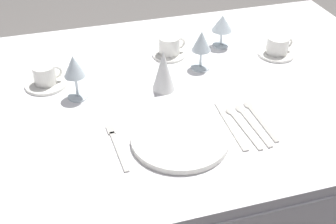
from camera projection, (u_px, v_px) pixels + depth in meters
name	position (u px, v px, depth m)	size (l,w,h in m)	color
dining_table	(159.00, 110.00, 1.52)	(1.80, 1.11, 0.74)	white
dinner_plate	(180.00, 139.00, 1.25)	(0.28, 0.28, 0.02)	white
fork_outer	(117.00, 145.00, 1.24)	(0.03, 0.21, 0.00)	beige
dinner_knife	(231.00, 126.00, 1.31)	(0.02, 0.24, 0.00)	beige
spoon_soup	(239.00, 122.00, 1.32)	(0.03, 0.21, 0.01)	beige
spoon_dessert	(249.00, 120.00, 1.33)	(0.03, 0.21, 0.01)	beige
spoon_tea	(257.00, 116.00, 1.35)	(0.03, 0.21, 0.01)	beige
saucer_left	(46.00, 84.00, 1.49)	(0.14, 0.14, 0.01)	white
coffee_cup_left	(45.00, 74.00, 1.47)	(0.10, 0.07, 0.06)	white
saucer_right	(276.00, 54.00, 1.67)	(0.14, 0.14, 0.01)	white
coffee_cup_right	(278.00, 45.00, 1.65)	(0.10, 0.08, 0.06)	white
saucer_far	(169.00, 54.00, 1.66)	(0.13, 0.13, 0.01)	white
coffee_cup_far	(170.00, 45.00, 1.64)	(0.10, 0.08, 0.07)	white
wine_glass_centre	(201.00, 43.00, 1.53)	(0.07, 0.07, 0.14)	silver
wine_glass_left	(74.00, 69.00, 1.38)	(0.07, 0.07, 0.15)	silver
wine_glass_right	(222.00, 25.00, 1.67)	(0.08, 0.08, 0.13)	silver
napkin_folded	(163.00, 70.00, 1.44)	(0.08, 0.08, 0.14)	white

